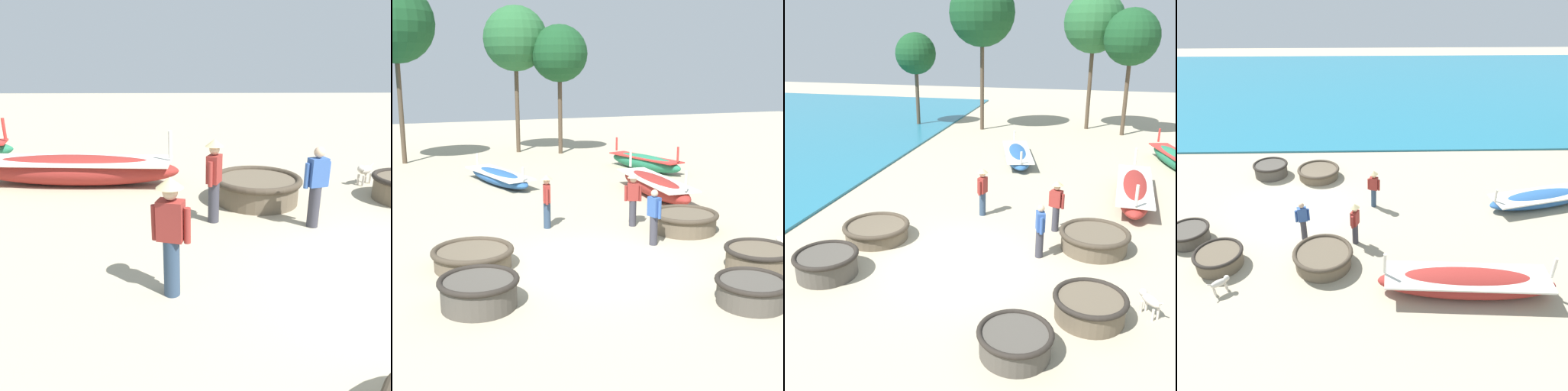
{
  "view_description": "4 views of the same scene",
  "coord_description": "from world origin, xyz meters",
  "views": [
    {
      "loc": [
        -4.58,
        3.25,
        2.97
      ],
      "look_at": [
        0.99,
        3.1,
        1.07
      ],
      "focal_mm": 35.0,
      "sensor_mm": 36.0,
      "label": 1
    },
    {
      "loc": [
        -4.79,
        -11.97,
        4.74
      ],
      "look_at": [
        1.02,
        2.8,
        1.08
      ],
      "focal_mm": 50.0,
      "sensor_mm": 36.0,
      "label": 2
    },
    {
      "loc": [
        3.28,
        -10.81,
        6.02
      ],
      "look_at": [
        0.1,
        2.4,
        1.1
      ],
      "focal_mm": 42.0,
      "sensor_mm": 36.0,
      "label": 3
    },
    {
      "loc": [
        13.76,
        3.04,
        8.6
      ],
      "look_at": [
        1.07,
        3.37,
        1.18
      ],
      "focal_mm": 35.0,
      "sensor_mm": 36.0,
      "label": 4
    }
  ],
  "objects": [
    {
      "name": "ground_plane",
      "position": [
        0.0,
        0.0,
        0.0
      ],
      "size": [
        80.0,
        80.0,
        0.0
      ],
      "primitive_type": "plane",
      "color": "tan"
    },
    {
      "name": "coracle_far_right",
      "position": [
        -2.78,
        0.85,
        0.28
      ],
      "size": [
        2.02,
        2.02,
        0.5
      ],
      "color": "brown",
      "rests_on": "ground"
    },
    {
      "name": "coracle_front_right",
      "position": [
        3.69,
        1.64,
        0.33
      ],
      "size": [
        2.03,
        2.03,
        0.6
      ],
      "color": "brown",
      "rests_on": "ground"
    },
    {
      "name": "coracle_weathered",
      "position": [
        3.61,
        -1.88,
        0.32
      ],
      "size": [
        1.65,
        1.65,
        0.59
      ],
      "color": "brown",
      "rests_on": "ground"
    },
    {
      "name": "coracle_front_left",
      "position": [
        2.21,
        -3.43,
        0.3
      ],
      "size": [
        1.52,
        1.52,
        0.56
      ],
      "color": "#4C473F",
      "rests_on": "ground"
    },
    {
      "name": "coracle_nearest",
      "position": [
        -3.06,
        -1.49,
        0.34
      ],
      "size": [
        1.67,
        1.67,
        0.64
      ],
      "color": "#4C473F",
      "rests_on": "ground"
    },
    {
      "name": "long_boat_blue_hull",
      "position": [
        -0.0,
        10.57,
        0.3
      ],
      "size": [
        2.24,
        4.93,
        1.04
      ],
      "color": "#285693",
      "rests_on": "ground"
    },
    {
      "name": "long_boat_white_hull",
      "position": [
        5.11,
        6.14,
        0.41
      ],
      "size": [
        1.58,
        5.51,
        1.43
      ],
      "color": "maroon",
      "rests_on": "ground"
    },
    {
      "name": "long_boat_ochre_hull",
      "position": [
        7.31,
        11.21,
        0.4
      ],
      "size": [
        2.08,
        4.83,
        1.38
      ],
      "color": "#237551",
      "rests_on": "ground"
    },
    {
      "name": "fisherman_hauling",
      "position": [
        2.19,
        0.8,
        0.84
      ],
      "size": [
        0.3,
        0.52,
        1.57
      ],
      "color": "#383842",
      "rests_on": "ground"
    },
    {
      "name": "fisherman_with_hat",
      "position": [
        -0.06,
        3.45,
        0.96
      ],
      "size": [
        0.36,
        0.51,
        1.67
      ],
      "color": "#2D425B",
      "rests_on": "ground"
    },
    {
      "name": "fisherman_standing_right",
      "position": [
        2.48,
        2.7,
        0.96
      ],
      "size": [
        0.49,
        0.36,
        1.67
      ],
      "color": "#383842",
      "rests_on": "ground"
    },
    {
      "name": "dog",
      "position": [
        4.9,
        -1.42,
        0.37
      ],
      "size": [
        0.47,
        0.58,
        0.55
      ],
      "color": "beige",
      "rests_on": "ground"
    },
    {
      "name": "tree_center",
      "position": [
        -7.86,
        17.85,
        4.58
      ],
      "size": [
        2.6,
        2.6,
        5.91
      ],
      "color": "#4C3D2D",
      "rests_on": "ground"
    },
    {
      "name": "tree_tall_back",
      "position": [
        -3.42,
        17.58,
        6.99
      ],
      "size": [
        3.94,
        3.94,
        8.98
      ],
      "color": "#4C3D2D",
      "rests_on": "ground"
    },
    {
      "name": "tree_right_mid",
      "position": [
        5.26,
        17.91,
        5.62
      ],
      "size": [
        3.18,
        3.18,
        7.24
      ],
      "color": "#4C3D2D",
      "rests_on": "ground"
    },
    {
      "name": "tree_left_mid",
      "position": [
        3.11,
        19.34,
        6.46
      ],
      "size": [
        3.65,
        3.65,
        8.31
      ],
      "color": "#4C3D2D",
      "rests_on": "ground"
    }
  ]
}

